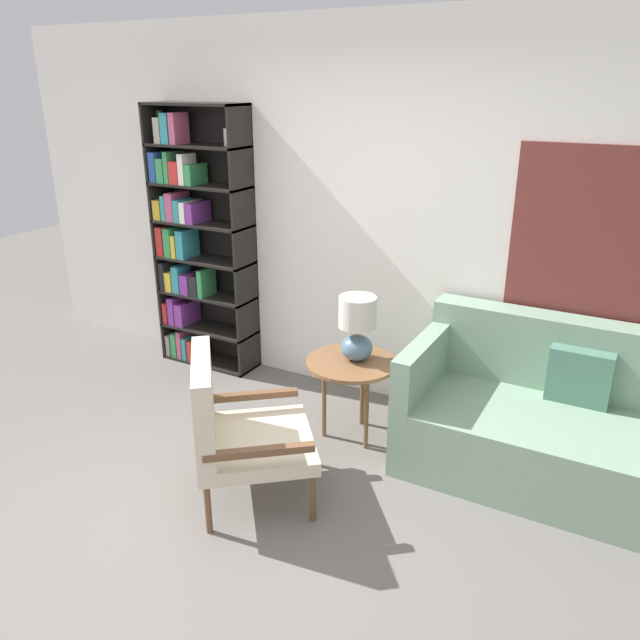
{
  "coord_description": "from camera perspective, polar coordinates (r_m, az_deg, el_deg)",
  "views": [
    {
      "loc": [
        1.84,
        -1.99,
        2.26
      ],
      "look_at": [
        0.14,
        1.11,
        0.9
      ],
      "focal_mm": 35.0,
      "sensor_mm": 36.0,
      "label": 1
    }
  ],
  "objects": [
    {
      "name": "ground_plane",
      "position": [
        3.53,
        -11.43,
        -19.28
      ],
      "size": [
        14.0,
        14.0,
        0.0
      ],
      "primitive_type": "plane",
      "color": "#66605B"
    },
    {
      "name": "wall_back",
      "position": [
        4.5,
        4.48,
        9.31
      ],
      "size": [
        6.4,
        0.08,
        2.7
      ],
      "color": "white",
      "rests_on": "ground_plane"
    },
    {
      "name": "bookshelf",
      "position": [
        5.19,
        -11.54,
        7.11
      ],
      "size": [
        0.83,
        0.3,
        2.11
      ],
      "color": "black",
      "rests_on": "ground_plane"
    },
    {
      "name": "armchair",
      "position": [
        3.54,
        -8.07,
        -9.4
      ],
      "size": [
        0.91,
        0.92,
        0.88
      ],
      "color": "brown",
      "rests_on": "ground_plane"
    },
    {
      "name": "couch",
      "position": [
        4.04,
        21.81,
        -9.15
      ],
      "size": [
        1.89,
        0.92,
        0.91
      ],
      "color": "gray",
      "rests_on": "ground_plane"
    },
    {
      "name": "side_table",
      "position": [
        4.09,
        2.9,
        -4.41
      ],
      "size": [
        0.6,
        0.6,
        0.56
      ],
      "color": "brown",
      "rests_on": "ground_plane"
    },
    {
      "name": "table_lamp",
      "position": [
        4.0,
        3.42,
        -0.53
      ],
      "size": [
        0.24,
        0.24,
        0.43
      ],
      "color": "slate",
      "rests_on": "side_table"
    }
  ]
}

